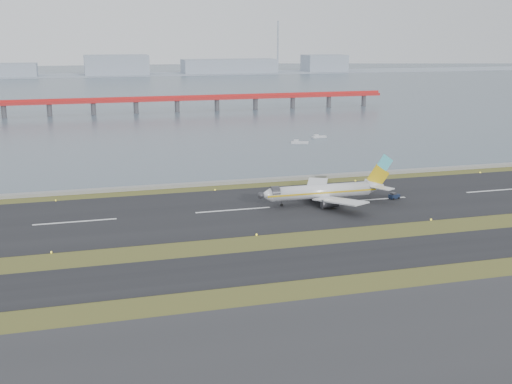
{
  "coord_description": "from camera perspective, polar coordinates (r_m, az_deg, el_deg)",
  "views": [
    {
      "loc": [
        -38.23,
        -127.42,
        45.0
      ],
      "look_at": [
        3.97,
        22.0,
        6.6
      ],
      "focal_mm": 45.0,
      "sensor_mm": 36.0,
      "label": 1
    }
  ],
  "objects": [
    {
      "name": "seawall",
      "position": [
        196.38,
        -4.13,
        0.76
      ],
      "size": [
        1000.0,
        2.5,
        1.0
      ],
      "primitive_type": "cube",
      "color": "gray",
      "rests_on": "ground"
    },
    {
      "name": "pushback_tug",
      "position": [
        183.3,
        12.17,
        -0.35
      ],
      "size": [
        3.28,
        2.43,
        1.88
      ],
      "rotation": [
        0.0,
        0.0,
        0.29
      ],
      "color": "#131E36",
      "rests_on": "ground"
    },
    {
      "name": "runway_strip",
      "position": [
        168.11,
        -2.05,
        -1.63
      ],
      "size": [
        1000.0,
        45.0,
        0.1
      ],
      "primitive_type": "cube",
      "color": "black",
      "rests_on": "ground"
    },
    {
      "name": "workboat_far",
      "position": [
        287.34,
        5.57,
        4.92
      ],
      "size": [
        6.92,
        3.16,
        1.62
      ],
      "rotation": [
        0.0,
        0.0,
        0.17
      ],
      "color": "silver",
      "rests_on": "ground"
    },
    {
      "name": "taxiway_strip",
      "position": [
        129.63,
        2.41,
        -6.41
      ],
      "size": [
        1000.0,
        18.0,
        0.1
      ],
      "primitive_type": "cube",
      "color": "black",
      "rests_on": "ground"
    },
    {
      "name": "far_shoreline",
      "position": [
        750.22,
        -12.0,
        10.62
      ],
      "size": [
        1400.0,
        80.0,
        60.5
      ],
      "color": "#96A1B1",
      "rests_on": "ground"
    },
    {
      "name": "airliner",
      "position": [
        175.04,
        6.2,
        0.08
      ],
      "size": [
        38.52,
        32.89,
        12.8
      ],
      "color": "white",
      "rests_on": "ground"
    },
    {
      "name": "workboat_near",
      "position": [
        271.02,
        3.86,
        4.42
      ],
      "size": [
        7.52,
        4.58,
        1.74
      ],
      "rotation": [
        0.0,
        0.0,
        -0.35
      ],
      "color": "silver",
      "rests_on": "ground"
    },
    {
      "name": "red_pier",
      "position": [
        383.74,
        -7.04,
        8.15
      ],
      "size": [
        260.0,
        5.0,
        10.2
      ],
      "color": "red",
      "rests_on": "ground"
    },
    {
      "name": "apron_strip",
      "position": [
        93.41,
        10.94,
        -15.15
      ],
      "size": [
        1000.0,
        50.0,
        0.1
      ],
      "primitive_type": "cube",
      "color": "#2E2E31",
      "rests_on": "ground"
    },
    {
      "name": "ground",
      "position": [
        140.43,
        0.88,
        -4.8
      ],
      "size": [
        1000.0,
        1000.0,
        0.0
      ],
      "primitive_type": "plane",
      "color": "#404B1A",
      "rests_on": "ground"
    },
    {
      "name": "bay_water",
      "position": [
        590.38,
        -12.17,
        9.21
      ],
      "size": [
        1400.0,
        800.0,
        1.3
      ],
      "primitive_type": "cube",
      "color": "#495A68",
      "rests_on": "ground"
    }
  ]
}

